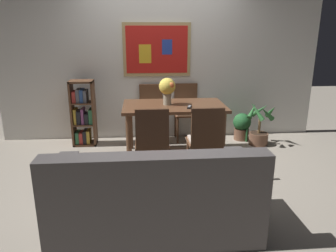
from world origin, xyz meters
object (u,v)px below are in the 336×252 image
Objects in this scene: dining_chair_near_left at (152,138)px; leather_couch at (155,200)px; dining_chair_far_left at (151,108)px; tv_remote at (189,107)px; dining_chair_near_right at (206,137)px; potted_palm at (260,129)px; flower_vase at (167,88)px; dining_table at (174,112)px; dining_chair_far_right at (186,107)px; bookshelf at (83,115)px; potted_ivy at (242,126)px.

dining_chair_near_left reaches higher than leather_couch.
tv_remote is (0.48, -0.95, 0.23)m from dining_chair_far_left.
tv_remote is (-0.11, 0.57, 0.23)m from dining_chair_near_right.
dining_chair_near_right is at bearing -134.22° from potted_palm.
potted_palm is 1.92× the size of flower_vase.
tv_remote is at bearing 47.47° from dining_chair_near_left.
dining_chair_far_right reaches higher than dining_table.
dining_table is 1.38× the size of bookshelf.
dining_chair_far_right is 1.00× the size of dining_chair_far_left.
dining_chair_near_left is 2.09m from potted_ivy.
tv_remote is (-1.01, -0.82, 0.53)m from potted_ivy.
dining_chair_near_left is 0.89× the size of bookshelf.
flower_vase is (1.27, -0.59, 0.51)m from bookshelf.
leather_couch is 4.03× the size of potted_ivy.
bookshelf reaches higher than dining_table.
dining_chair_near_left reaches higher than potted_palm.
bookshelf is (-1.03, 1.37, -0.06)m from dining_chair_near_left.
dining_chair_near_left reaches higher than dining_table.
dining_chair_far_right is 0.89× the size of bookshelf.
dining_chair_far_left reaches higher than potted_ivy.
dining_table is at bearing 133.11° from tv_remote.
dining_chair_far_right is 1.66m from dining_chair_near_left.
leather_couch is at bearing -98.26° from flower_vase.
tv_remote is at bearing -27.24° from bookshelf.
potted_ivy is 0.63× the size of potted_palm.
dining_chair_near_left is 5.61× the size of tv_remote.
dining_chair_near_left is 1.28× the size of potted_palm.
flower_vase is at bearing -24.82° from bookshelf.
dining_chair_far_left is 1.09m from tv_remote.
leather_couch is 2.78m from potted_palm.
dining_chair_far_left is 1.08m from bookshelf.
leather_couch reaches higher than potted_palm.
bookshelf reaches higher than dining_chair_near_left.
dining_chair_near_left is 0.64m from dining_chair_near_right.
dining_chair_near_left reaches higher than tv_remote.
dining_chair_far_left is 2.45× the size of flower_vase.
leather_couch is 1.76m from tv_remote.
flower_vase reaches higher than dining_chair_far_right.
dining_chair_near_left is 0.81m from tv_remote.
potted_palm is at bearing -5.06° from bookshelf.
dining_chair_far_left is 2.04× the size of potted_ivy.
dining_chair_near_left is 1.00× the size of dining_chair_near_right.
dining_chair_far_right is 2.04× the size of potted_ivy.
dining_table is 3.17× the size of potted_ivy.
bookshelf reaches higher than dining_chair_near_right.
bookshelf is 1.49m from flower_vase.
leather_couch is (-0.06, -2.56, -0.23)m from dining_chair_far_left.
tv_remote is (1.55, -0.80, 0.29)m from bookshelf.
dining_chair_far_right is 1.00× the size of dining_chair_near_left.
dining_chair_near_right is at bearing -68.71° from dining_chair_far_left.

